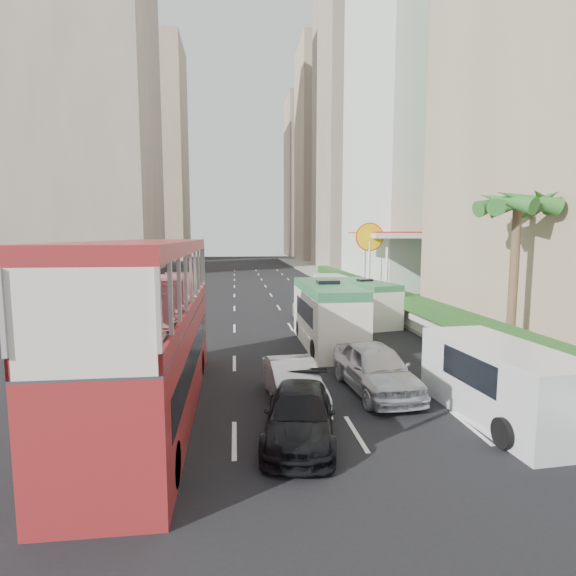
{
  "coord_description": "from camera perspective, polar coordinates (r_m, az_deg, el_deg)",
  "views": [
    {
      "loc": [
        -3.52,
        -13.05,
        5.21
      ],
      "look_at": [
        -1.5,
        4.0,
        3.2
      ],
      "focal_mm": 28.0,
      "sensor_mm": 36.0,
      "label": 1
    }
  ],
  "objects": [
    {
      "name": "ground_plane",
      "position": [
        14.48,
        8.04,
        -14.47
      ],
      "size": [
        200.0,
        200.0,
        0.0
      ],
      "primitive_type": "plane",
      "color": "black",
      "rests_on": "ground"
    },
    {
      "name": "double_decker_bus",
      "position": [
        13.55,
        -17.23,
        -5.04
      ],
      "size": [
        2.5,
        11.0,
        5.06
      ],
      "primitive_type": "cube",
      "color": "maroon",
      "rests_on": "ground"
    },
    {
      "name": "car_silver_lane_a",
      "position": [
        14.5,
        0.65,
        -14.38
      ],
      "size": [
        1.73,
        4.15,
        1.33
      ],
      "primitive_type": "imported",
      "rotation": [
        0.0,
        0.0,
        0.08
      ],
      "color": "silver",
      "rests_on": "ground"
    },
    {
      "name": "car_silver_lane_b",
      "position": [
        15.76,
        11.0,
        -12.75
      ],
      "size": [
        2.24,
        4.85,
        1.61
      ],
      "primitive_type": "imported",
      "rotation": [
        0.0,
        0.0,
        0.07
      ],
      "color": "silver",
      "rests_on": "ground"
    },
    {
      "name": "car_black",
      "position": [
        12.28,
        1.52,
        -18.42
      ],
      "size": [
        2.52,
        4.6,
        1.26
      ],
      "primitive_type": "imported",
      "rotation": [
        0.0,
        0.0,
        -0.18
      ],
      "color": "black",
      "rests_on": "ground"
    },
    {
      "name": "van_asset",
      "position": [
        27.52,
        3.1,
        -4.24
      ],
      "size": [
        2.58,
        4.94,
        1.33
      ],
      "primitive_type": "imported",
      "rotation": [
        0.0,
        0.0,
        -0.08
      ],
      "color": "silver",
      "rests_on": "ground"
    },
    {
      "name": "minibus_near",
      "position": [
        21.24,
        5.05,
        -3.45
      ],
      "size": [
        2.3,
        6.73,
        2.97
      ],
      "primitive_type": "cube",
      "rotation": [
        0.0,
        0.0,
        0.01
      ],
      "color": "silver",
      "rests_on": "ground"
    },
    {
      "name": "minibus_far",
      "position": [
        27.37,
        9.67,
        -1.73
      ],
      "size": [
        3.0,
        5.9,
        2.5
      ],
      "primitive_type": "cube",
      "rotation": [
        0.0,
        0.0,
        0.21
      ],
      "color": "silver",
      "rests_on": "ground"
    },
    {
      "name": "panel_van_near",
      "position": [
        14.36,
        25.48,
        -10.75
      ],
      "size": [
        2.49,
        5.48,
        2.14
      ],
      "primitive_type": "cube",
      "rotation": [
        0.0,
        0.0,
        0.07
      ],
      "color": "silver",
      "rests_on": "ground"
    },
    {
      "name": "panel_van_far",
      "position": [
        35.31,
        5.79,
        -0.15
      ],
      "size": [
        2.39,
        5.28,
        2.06
      ],
      "primitive_type": "cube",
      "rotation": [
        0.0,
        0.0,
        0.06
      ],
      "color": "silver",
      "rests_on": "ground"
    },
    {
      "name": "sidewalk",
      "position": [
        40.38,
        11.36,
        -0.73
      ],
      "size": [
        6.0,
        120.0,
        0.18
      ],
      "primitive_type": "cube",
      "color": "#99968C",
      "rests_on": "ground"
    },
    {
      "name": "kerb_wall",
      "position": [
        29.1,
        12.86,
        -2.44
      ],
      "size": [
        0.3,
        44.0,
        1.0
      ],
      "primitive_type": "cube",
      "color": "silver",
      "rests_on": "sidewalk"
    },
    {
      "name": "hedge",
      "position": [
        28.98,
        12.9,
        -0.78
      ],
      "size": [
        1.1,
        44.0,
        0.7
      ],
      "primitive_type": "cube",
      "color": "#2D6626",
      "rests_on": "kerb_wall"
    },
    {
      "name": "palm_tree",
      "position": [
        20.55,
        26.71,
        0.85
      ],
      "size": [
        0.36,
        0.36,
        6.4
      ],
      "primitive_type": "cylinder",
      "color": "brown",
      "rests_on": "sidewalk"
    },
    {
      "name": "shell_station",
      "position": [
        38.58,
        13.78,
        2.83
      ],
      "size": [
        6.5,
        8.0,
        5.5
      ],
      "primitive_type": "cube",
      "color": "silver",
      "rests_on": "ground"
    },
    {
      "name": "tower_stripe",
      "position": [
        56.94,
        18.93,
        31.04
      ],
      "size": [
        16.0,
        18.0,
        58.0
      ],
      "primitive_type": "cube",
      "color": "white",
      "rests_on": "ground"
    },
    {
      "name": "tower_mid",
      "position": [
        76.83,
        10.48,
        21.51
      ],
      "size": [
        16.0,
        16.0,
        50.0
      ],
      "primitive_type": "cube",
      "color": "tan",
      "rests_on": "ground"
    },
    {
      "name": "tower_far_a",
      "position": [
        98.67,
        5.56,
        16.45
      ],
      "size": [
        14.0,
        14.0,
        44.0
      ],
      "primitive_type": "cube",
      "color": "tan",
      "rests_on": "ground"
    },
    {
      "name": "tower_far_b",
      "position": [
        119.75,
        3.24,
        13.77
      ],
      "size": [
        14.0,
        14.0,
        40.0
      ],
      "primitive_type": "cube",
      "color": "tan",
      "rests_on": "ground"
    },
    {
      "name": "tower_left_a",
      "position": [
        74.04,
        -24.47,
        22.42
      ],
      "size": [
        18.0,
        18.0,
        52.0
      ],
      "primitive_type": "cube",
      "color": "tan",
      "rests_on": "ground"
    },
    {
      "name": "tower_left_b",
      "position": [
        106.19,
        -17.39,
        16.03
      ],
      "size": [
        16.0,
        16.0,
        46.0
      ],
      "primitive_type": "cube",
      "color": "tan",
      "rests_on": "ground"
    }
  ]
}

